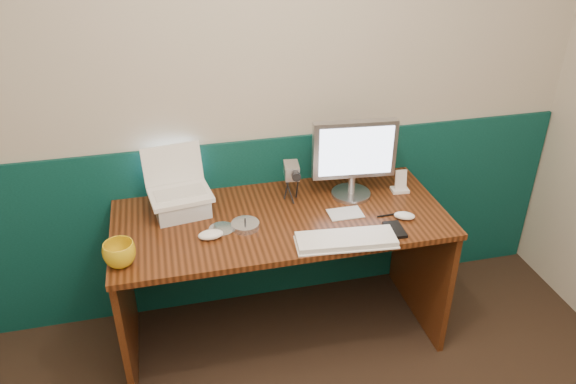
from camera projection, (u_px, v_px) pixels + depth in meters
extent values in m
cube|color=#BEB4A0|center=(249.00, 93.00, 2.75)|extent=(3.50, 0.04, 2.50)
cube|color=#07312E|center=(254.00, 223.00, 3.11)|extent=(3.48, 0.02, 1.00)
cube|color=black|center=(281.00, 278.00, 2.89)|extent=(1.60, 0.70, 0.75)
cube|color=silver|center=(181.00, 205.00, 2.71)|extent=(0.28, 0.25, 0.09)
cube|color=white|center=(346.00, 240.00, 2.50)|extent=(0.46, 0.19, 0.03)
ellipsoid|color=white|center=(404.00, 216.00, 2.68)|extent=(0.12, 0.10, 0.03)
ellipsoid|color=white|center=(211.00, 235.00, 2.53)|extent=(0.12, 0.08, 0.04)
imported|color=gold|center=(120.00, 254.00, 2.34)|extent=(0.16, 0.16, 0.11)
cylinder|color=#B7BCC8|center=(245.00, 225.00, 2.61)|extent=(0.13, 0.13, 0.03)
cylinder|color=#B0B9C0|center=(222.00, 228.00, 2.61)|extent=(0.12, 0.12, 0.00)
cylinder|color=black|center=(392.00, 214.00, 2.71)|extent=(0.15, 0.01, 0.01)
cube|color=silver|center=(345.00, 213.00, 2.72)|extent=(0.16, 0.11, 0.00)
cube|color=white|center=(400.00, 190.00, 2.91)|extent=(0.09, 0.07, 0.02)
cube|color=white|center=(401.00, 180.00, 2.88)|extent=(0.06, 0.03, 0.10)
cube|color=black|center=(395.00, 230.00, 2.59)|extent=(0.08, 0.14, 0.02)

